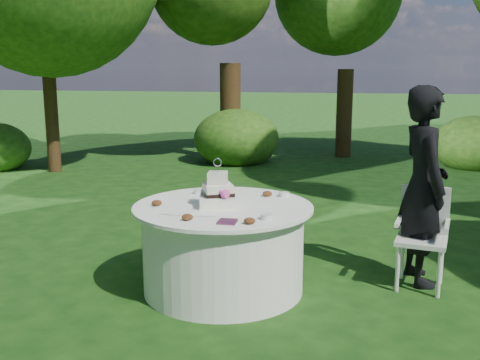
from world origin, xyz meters
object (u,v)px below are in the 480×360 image
cake (218,194)px  guest (423,186)px  table (223,248)px  chair (423,230)px  napkins (227,222)px

cake → guest: bearing=19.2°
table → chair: chair is taller
cake → chair: (1.76, 0.51, -0.37)m
table → napkins: bearing=-73.6°
table → cake: bearing=-125.4°
guest → table: (-1.72, -0.56, -0.51)m
guest → cake: size_ratio=4.24×
napkins → guest: (1.56, 1.10, 0.12)m
cake → napkins: bearing=-68.6°
guest → chair: 0.39m
cake → chair: cake is taller
napkins → table: bearing=106.4°
napkins → cake: cake is taller
napkins → guest: size_ratio=0.08×
guest → cake: bearing=95.5°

